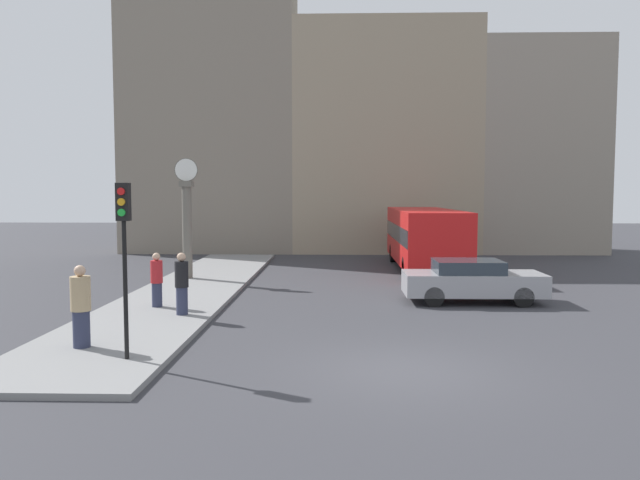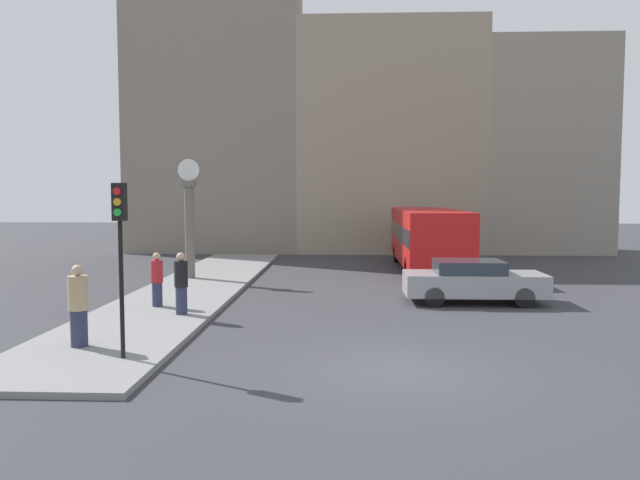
% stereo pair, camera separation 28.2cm
% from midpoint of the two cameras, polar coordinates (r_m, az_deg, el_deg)
% --- Properties ---
extents(ground_plane, '(120.00, 120.00, 0.00)m').
position_cam_midpoint_polar(ground_plane, '(12.70, 7.10, -11.75)').
color(ground_plane, '#38383D').
extents(sidewalk_corner, '(3.54, 23.65, 0.13)m').
position_cam_midpoint_polar(sidewalk_corner, '(22.89, -12.01, -4.41)').
color(sidewalk_corner, gray).
rests_on(sidewalk_corner, ground_plane).
extents(building_row, '(27.94, 5.00, 19.87)m').
position_cam_midpoint_polar(building_row, '(37.90, 1.14, 11.27)').
color(building_row, gray).
rests_on(building_row, ground_plane).
extents(sedan_car, '(4.40, 1.84, 1.37)m').
position_cam_midpoint_polar(sedan_car, '(20.53, 13.35, -3.63)').
color(sedan_car, '#9E9EA3').
rests_on(sedan_car, ground_plane).
extents(bus_distant, '(2.62, 9.96, 2.75)m').
position_cam_midpoint_polar(bus_distant, '(28.80, 9.25, 0.44)').
color(bus_distant, red).
rests_on(bus_distant, ground_plane).
extents(traffic_light_near, '(0.26, 0.24, 3.58)m').
position_cam_midpoint_polar(traffic_light_near, '(13.16, -18.08, 0.60)').
color(traffic_light_near, black).
rests_on(traffic_light_near, sidewalk_corner).
extents(street_clock, '(0.93, 0.49, 4.74)m').
position_cam_midpoint_polar(street_clock, '(25.16, -12.38, 1.70)').
color(street_clock, '#666056').
rests_on(street_clock, sidewalk_corner).
extents(pedestrian_tan_coat, '(0.43, 0.43, 1.81)m').
position_cam_midpoint_polar(pedestrian_tan_coat, '(14.69, -21.54, -5.71)').
color(pedestrian_tan_coat, '#2D334C').
rests_on(pedestrian_tan_coat, sidewalk_corner).
extents(pedestrian_red_top, '(0.35, 0.35, 1.61)m').
position_cam_midpoint_polar(pedestrian_red_top, '(19.15, -15.11, -3.54)').
color(pedestrian_red_top, '#2D334C').
rests_on(pedestrian_red_top, sidewalk_corner).
extents(pedestrian_black_jacket, '(0.37, 0.37, 1.73)m').
position_cam_midpoint_polar(pedestrian_black_jacket, '(17.75, -12.97, -3.92)').
color(pedestrian_black_jacket, '#2D334C').
rests_on(pedestrian_black_jacket, sidewalk_corner).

